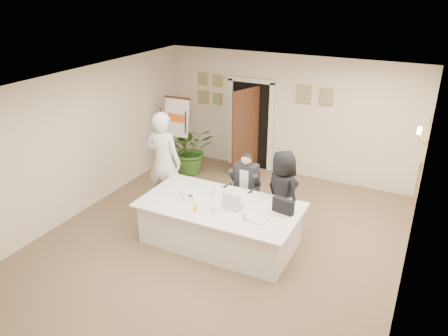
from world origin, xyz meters
TOP-DOWN VIEW (x-y plane):
  - floor at (0.00, 0.00)m, footprint 7.00×7.00m
  - ceiling at (0.00, 0.00)m, footprint 6.00×7.00m
  - wall_back at (0.00, 3.50)m, footprint 6.00×0.10m
  - wall_front at (0.00, -3.50)m, footprint 6.00×0.10m
  - wall_left at (-3.00, 0.00)m, footprint 0.10×7.00m
  - wall_right at (3.00, 0.00)m, footprint 0.10×7.00m
  - doorway at (-0.88, 3.32)m, footprint 1.14×0.86m
  - pictures_back_wall at (-0.80, 3.47)m, footprint 3.40×0.06m
  - pictures_right_wall at (2.97, 1.20)m, footprint 0.06×2.20m
  - wall_sconce at (2.90, 1.20)m, footprint 0.20×0.30m
  - conference_table at (0.01, 0.06)m, footprint 2.74×1.46m
  - seated_man at (0.04, 1.07)m, footprint 0.59×0.63m
  - flip_chart at (-2.30, 2.48)m, footprint 0.63×0.41m
  - standing_man at (-1.58, 0.75)m, footprint 0.76×0.52m
  - standing_woman at (0.83, 0.90)m, footprint 0.93×0.84m
  - potted_palm at (-2.00, 2.50)m, footprint 1.38×1.36m
  - laptop at (0.26, 0.08)m, footprint 0.33×0.35m
  - laptop_bag at (1.07, 0.26)m, footprint 0.38×0.16m
  - paper_stack at (0.77, -0.16)m, footprint 0.36×0.30m
  - plate_left at (-0.92, -0.26)m, footprint 0.24×0.24m
  - plate_mid at (-0.49, -0.39)m, footprint 0.22×0.22m
  - plate_near at (-0.13, -0.45)m, footprint 0.29×0.29m
  - glass_a at (-0.71, -0.01)m, footprint 0.08×0.08m
  - glass_b at (0.06, -0.26)m, footprint 0.07×0.07m
  - glass_c at (0.61, -0.27)m, footprint 0.08×0.08m
  - glass_d at (-0.25, 0.33)m, footprint 0.07×0.07m
  - oj_glass at (-0.23, -0.37)m, footprint 0.07×0.07m
  - steel_jug at (-0.48, -0.08)m, footprint 0.11×0.11m

SIDE VIEW (x-z plane):
  - floor at x=0.00m, z-range 0.00..0.00m
  - conference_table at x=0.01m, z-range 0.01..0.78m
  - potted_palm at x=-2.00m, z-range 0.00..1.16m
  - seated_man at x=0.04m, z-range 0.00..1.36m
  - plate_left at x=-0.92m, z-range 0.78..0.79m
  - plate_mid at x=-0.49m, z-range 0.78..0.79m
  - plate_near at x=-0.13m, z-range 0.78..0.79m
  - paper_stack at x=0.77m, z-range 0.78..0.81m
  - standing_woman at x=0.83m, z-range 0.00..1.59m
  - flip_chart at x=-2.30m, z-range -0.07..1.73m
  - steel_jug at x=-0.48m, z-range 0.78..0.89m
  - oj_glass at x=-0.23m, z-range 0.78..0.91m
  - glass_a at x=-0.71m, z-range 0.77..0.92m
  - glass_b at x=0.06m, z-range 0.77..0.92m
  - glass_c at x=0.61m, z-range 0.77..0.92m
  - glass_d at x=-0.25m, z-range 0.77..0.92m
  - laptop_bag at x=1.07m, z-range 0.78..1.03m
  - laptop at x=0.26m, z-range 0.77..1.05m
  - standing_man at x=-1.58m, z-range 0.00..2.02m
  - doorway at x=-0.88m, z-range -0.06..2.14m
  - wall_back at x=0.00m, z-range 0.00..2.80m
  - wall_front at x=0.00m, z-range 0.00..2.80m
  - wall_left at x=-3.00m, z-range 0.00..2.80m
  - wall_right at x=3.00m, z-range 0.00..2.80m
  - pictures_right_wall at x=2.97m, z-range 1.35..2.15m
  - pictures_back_wall at x=-0.80m, z-range 1.45..2.25m
  - wall_sconce at x=2.90m, z-range 1.98..2.22m
  - ceiling at x=0.00m, z-range 2.79..2.81m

